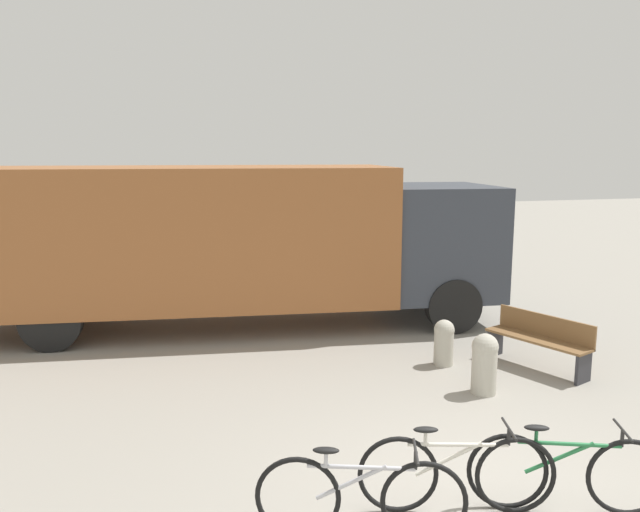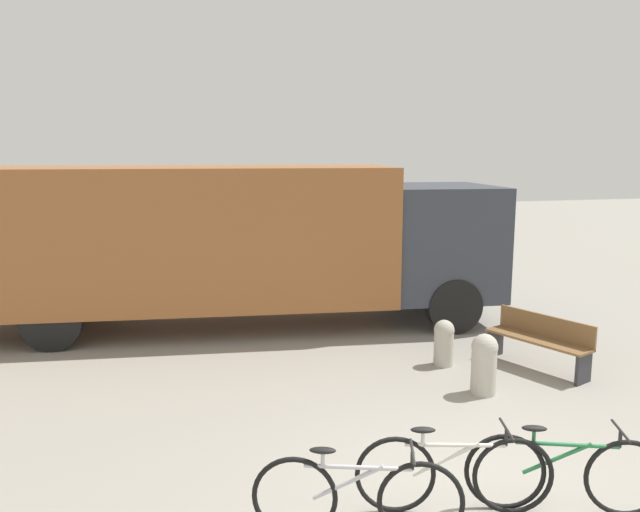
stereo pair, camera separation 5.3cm
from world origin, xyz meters
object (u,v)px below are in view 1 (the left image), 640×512
at_px(delivery_truck, 231,237).
at_px(bollard_near_bench, 485,361).
at_px(bicycle_near, 360,497).
at_px(bicycle_far, 567,472).
at_px(bollard_far_bench, 444,341).
at_px(park_bench, 540,339).
at_px(bicycle_middle, 456,473).

height_order(delivery_truck, bollard_near_bench, delivery_truck).
relative_size(bicycle_near, bicycle_far, 1.01).
distance_m(bollard_near_bench, bollard_far_bench, 1.15).
bearing_deg(delivery_truck, bicycle_near, -81.77).
xyz_separation_m(park_bench, bollard_far_bench, (-1.31, 0.49, -0.07)).
height_order(delivery_truck, bicycle_middle, delivery_truck).
bearing_deg(bicycle_near, bollard_far_bench, 74.24).
bearing_deg(bollard_near_bench, bicycle_middle, -124.68).
xyz_separation_m(bicycle_near, bicycle_middle, (0.95, 0.15, 0.00)).
xyz_separation_m(delivery_truck, bicycle_near, (0.16, -6.73, -1.26)).
height_order(park_bench, bicycle_near, bicycle_near).
height_order(park_bench, bicycle_middle, bicycle_middle).
xyz_separation_m(bicycle_middle, bollard_far_bench, (1.66, 3.57, -0.00)).
height_order(bicycle_far, bollard_far_bench, bicycle_far).
relative_size(bicycle_middle, bicycle_far, 1.03).
distance_m(bicycle_far, bollard_far_bench, 3.88).
relative_size(bicycle_far, bollard_far_bench, 2.36).
bearing_deg(bollard_near_bench, bicycle_far, -105.14).
height_order(bollard_near_bench, bollard_far_bench, bollard_near_bench).
relative_size(delivery_truck, bollard_far_bench, 13.93).
relative_size(delivery_truck, bicycle_middle, 5.74).
height_order(bicycle_near, bollard_near_bench, bollard_near_bench).
relative_size(bicycle_near, bicycle_middle, 0.98).
bearing_deg(delivery_truck, bicycle_far, -66.35).
distance_m(bicycle_middle, bicycle_far, 0.98).
bearing_deg(bollard_far_bench, bollard_near_bench, -89.38).
bearing_deg(delivery_truck, bicycle_middle, -73.56).
bearing_deg(bollard_near_bench, bicycle_near, -135.65).
relative_size(bollard_near_bench, bollard_far_bench, 1.17).
distance_m(bicycle_near, bicycle_middle, 0.96).
bearing_deg(bollard_far_bench, delivery_truck, 132.50).
xyz_separation_m(bicycle_middle, bicycle_far, (0.95, -0.25, 0.00)).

